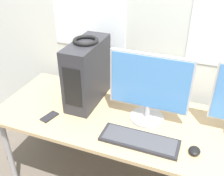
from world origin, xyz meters
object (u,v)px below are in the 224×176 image
(keyboard, at_px, (139,140))
(mouse, at_px, (195,151))
(monitor_main, at_px, (149,87))
(cell_phone, at_px, (49,117))
(pc_tower, at_px, (87,73))
(headphones, at_px, (86,40))

(keyboard, height_order, mouse, mouse)
(keyboard, bearing_deg, monitor_main, 94.25)
(mouse, relative_size, cell_phone, 0.59)
(monitor_main, relative_size, keyboard, 1.09)
(pc_tower, xyz_separation_m, keyboard, (0.50, -0.32, -0.22))
(pc_tower, bearing_deg, keyboard, -32.46)
(pc_tower, relative_size, cell_phone, 3.39)
(headphones, relative_size, monitor_main, 0.33)
(pc_tower, xyz_separation_m, mouse, (0.83, -0.29, -0.22))
(pc_tower, xyz_separation_m, monitor_main, (0.48, -0.07, 0.02))
(keyboard, relative_size, cell_phone, 3.53)
(pc_tower, bearing_deg, cell_phone, -117.96)
(monitor_main, xyz_separation_m, keyboard, (0.02, -0.25, -0.24))
(monitor_main, bearing_deg, mouse, -32.82)
(headphones, xyz_separation_m, mouse, (0.83, -0.29, -0.47))
(monitor_main, relative_size, cell_phone, 3.85)
(keyboard, bearing_deg, mouse, 4.09)
(headphones, distance_m, cell_phone, 0.59)
(monitor_main, height_order, cell_phone, monitor_main)
(headphones, xyz_separation_m, keyboard, (0.50, -0.32, -0.47))
(headphones, bearing_deg, pc_tower, -90.00)
(headphones, bearing_deg, cell_phone, -117.90)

